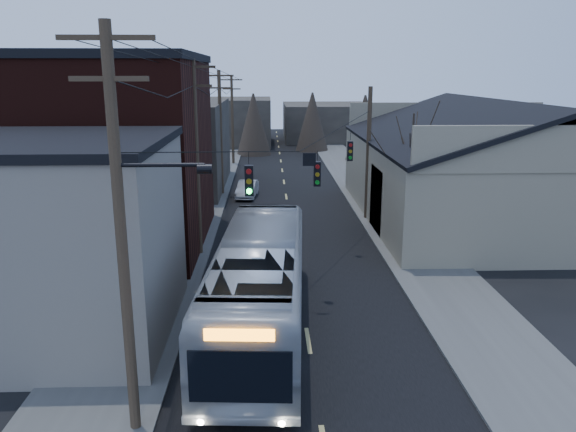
# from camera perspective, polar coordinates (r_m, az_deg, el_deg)

# --- Properties ---
(road_surface) EXTENTS (9.00, 110.00, 0.02)m
(road_surface) POSITION_cam_1_polar(r_m,az_deg,el_deg) (41.42, -0.09, 1.38)
(road_surface) COLOR black
(road_surface) RESTS_ON ground
(sidewalk_left) EXTENTS (4.00, 110.00, 0.12)m
(sidewalk_left) POSITION_cam_1_polar(r_m,az_deg,el_deg) (41.70, -9.06, 1.36)
(sidewalk_left) COLOR #474744
(sidewalk_left) RESTS_ON ground
(sidewalk_right) EXTENTS (4.00, 110.00, 0.12)m
(sidewalk_right) POSITION_cam_1_polar(r_m,az_deg,el_deg) (42.13, 8.78, 1.50)
(sidewalk_right) COLOR #474744
(sidewalk_right) RESTS_ON ground
(building_clapboard) EXTENTS (8.00, 8.00, 7.00)m
(building_clapboard) POSITION_cam_1_polar(r_m,az_deg,el_deg) (21.58, -22.66, -2.45)
(building_clapboard) COLOR slate
(building_clapboard) RESTS_ON ground
(building_brick) EXTENTS (10.00, 12.00, 10.00)m
(building_brick) POSITION_cam_1_polar(r_m,az_deg,el_deg) (31.83, -17.84, 5.87)
(building_brick) COLOR black
(building_brick) RESTS_ON ground
(building_left_far) EXTENTS (9.00, 14.00, 7.00)m
(building_left_far) POSITION_cam_1_polar(r_m,az_deg,el_deg) (47.40, -11.99, 7.01)
(building_left_far) COLOR #2D2824
(building_left_far) RESTS_ON ground
(warehouse) EXTENTS (16.16, 20.60, 7.73)m
(warehouse) POSITION_cam_1_polar(r_m,az_deg,el_deg) (38.72, 19.83, 3.66)
(warehouse) COLOR #7F715C
(warehouse) RESTS_ON ground
(building_far_left) EXTENTS (10.00, 12.00, 6.00)m
(building_far_left) POSITION_cam_1_polar(r_m,az_deg,el_deg) (75.74, -5.62, 9.53)
(building_far_left) COLOR #2D2824
(building_far_left) RESTS_ON ground
(building_far_right) EXTENTS (12.00, 14.00, 5.00)m
(building_far_right) POSITION_cam_1_polar(r_m,az_deg,el_deg) (81.05, 3.94, 9.53)
(building_far_right) COLOR #2D2824
(building_far_right) RESTS_ON ground
(bare_tree) EXTENTS (0.40, 0.40, 7.20)m
(bare_tree) POSITION_cam_1_polar(r_m,az_deg,el_deg) (31.86, 12.33, 3.68)
(bare_tree) COLOR black
(bare_tree) RESTS_ON ground
(utility_lines) EXTENTS (11.24, 45.28, 10.50)m
(utility_lines) POSITION_cam_1_polar(r_m,az_deg,el_deg) (34.79, -4.93, 7.10)
(utility_lines) COLOR #382B1E
(utility_lines) RESTS_ON ground
(bus) EXTENTS (3.87, 13.25, 3.65)m
(bus) POSITION_cam_1_polar(r_m,az_deg,el_deg) (20.61, -2.92, -7.02)
(bus) COLOR #A5AAB1
(bus) RESTS_ON ground
(parked_car) EXTENTS (1.76, 3.98, 1.27)m
(parked_car) POSITION_cam_1_polar(r_m,az_deg,el_deg) (43.22, -4.16, 2.74)
(parked_car) COLOR #B1B4B9
(parked_car) RESTS_ON ground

